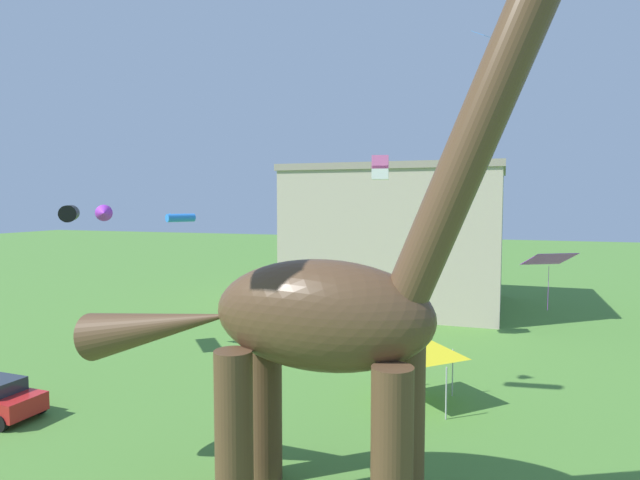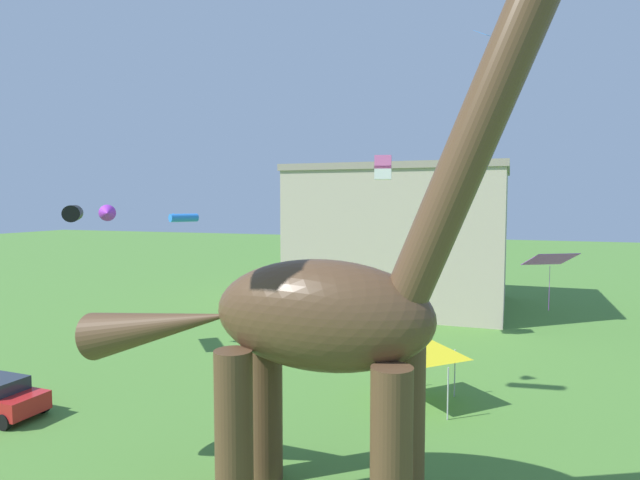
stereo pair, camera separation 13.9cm
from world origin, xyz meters
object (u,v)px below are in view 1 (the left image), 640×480
kite_far_left (77,213)px  kite_mid_left (179,218)px  dinosaur_sculpture (319,315)px  kite_mid_center (380,168)px  festival_canopy_tent (417,344)px  kite_high_right (484,35)px  kite_high_left (549,259)px

kite_far_left → kite_mid_left: 5.93m
dinosaur_sculpture → kite_mid_left: size_ratio=8.16×
dinosaur_sculpture → kite_mid_center: dinosaur_sculpture is taller
kite_mid_center → festival_canopy_tent: bearing=-67.6°
dinosaur_sculpture → kite_far_left: size_ratio=4.59×
kite_high_right → kite_high_left: kite_high_right is taller
kite_far_left → kite_high_right: bearing=4.8°
dinosaur_sculpture → kite_far_left: 20.03m
kite_high_right → kite_high_left: bearing=-75.7°
dinosaur_sculpture → festival_canopy_tent: (1.38, 8.75, -2.92)m
kite_high_right → kite_high_left: (2.27, -8.87, -8.91)m
kite_mid_center → kite_high_right: kite_high_right is taller
kite_far_left → kite_mid_center: bearing=27.4°
kite_mid_center → kite_high_left: size_ratio=0.84×
festival_canopy_tent → kite_high_left: 8.83m
festival_canopy_tent → kite_mid_left: 17.46m
dinosaur_sculpture → festival_canopy_tent: size_ratio=4.80×
festival_canopy_tent → kite_high_right: size_ratio=2.68×
kite_far_left → kite_high_right: (21.02, 1.75, 7.93)m
festival_canopy_tent → kite_mid_left: bearing=158.9°
kite_mid_center → kite_high_right: 10.01m
dinosaur_sculpture → kite_mid_center: 18.41m
kite_mid_center → kite_mid_left: bearing=-166.9°
kite_mid_left → kite_high_left: 23.56m
kite_high_right → kite_mid_left: 20.00m
dinosaur_sculpture → kite_mid_left: dinosaur_sculpture is taller
festival_canopy_tent → kite_high_left: (4.57, -6.14, 4.40)m
dinosaur_sculpture → festival_canopy_tent: bearing=105.4°
dinosaur_sculpture → kite_mid_center: bearing=121.7°
kite_mid_left → festival_canopy_tent: bearing=-21.1°
kite_far_left → kite_high_left: bearing=-17.0°
kite_far_left → kite_high_left: kite_far_left is taller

